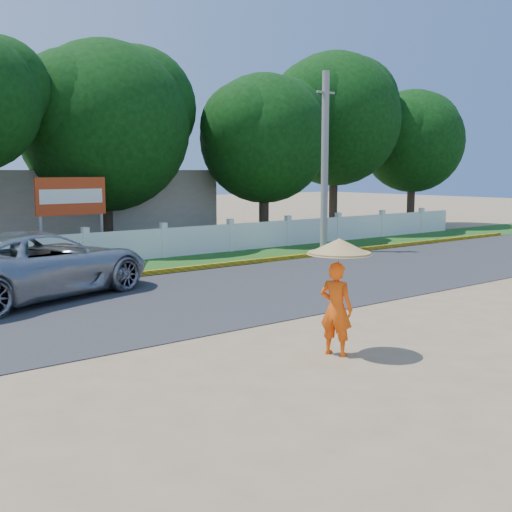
# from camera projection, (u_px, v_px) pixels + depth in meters

# --- Properties ---
(ground) EXTENTS (120.00, 120.00, 0.00)m
(ground) POSITION_uv_depth(u_px,v_px,m) (318.00, 331.00, 12.84)
(ground) COLOR #9E8460
(ground) RESTS_ON ground
(road) EXTENTS (60.00, 7.00, 0.02)m
(road) POSITION_uv_depth(u_px,v_px,m) (195.00, 296.00, 16.34)
(road) COLOR #38383A
(road) RESTS_ON ground
(grass_verge) EXTENTS (60.00, 3.50, 0.03)m
(grass_verge) POSITION_uv_depth(u_px,v_px,m) (105.00, 271.00, 20.42)
(grass_verge) COLOR #2D601E
(grass_verge) RESTS_ON ground
(curb) EXTENTS (40.00, 0.18, 0.16)m
(curb) POSITION_uv_depth(u_px,v_px,m) (130.00, 275.00, 19.09)
(curb) COLOR yellow
(curb) RESTS_ON ground
(fence) EXTENTS (40.00, 0.10, 1.10)m
(fence) POSITION_uv_depth(u_px,v_px,m) (86.00, 250.00, 21.47)
(fence) COLOR silver
(fence) RESTS_ON ground
(building_near) EXTENTS (10.00, 6.00, 3.20)m
(building_near) POSITION_uv_depth(u_px,v_px,m) (86.00, 206.00, 28.46)
(building_near) COLOR #B7AD99
(building_near) RESTS_ON ground
(utility_pole) EXTENTS (0.28, 0.28, 6.95)m
(utility_pole) POSITION_uv_depth(u_px,v_px,m) (325.00, 163.00, 24.88)
(utility_pole) COLOR gray
(utility_pole) RESTS_ON ground
(vehicle) EXTENTS (6.70, 4.59, 1.70)m
(vehicle) POSITION_uv_depth(u_px,v_px,m) (37.00, 264.00, 16.07)
(vehicle) COLOR #A1A4A9
(vehicle) RESTS_ON ground
(monk_with_parasol) EXTENTS (1.12, 1.12, 2.04)m
(monk_with_parasol) POSITION_uv_depth(u_px,v_px,m) (338.00, 280.00, 11.00)
(monk_with_parasol) COLOR #FF550D
(monk_with_parasol) RESTS_ON ground
(billboard) EXTENTS (2.50, 0.13, 2.95)m
(billboard) POSITION_uv_depth(u_px,v_px,m) (71.00, 201.00, 22.12)
(billboard) COLOR gray
(billboard) RESTS_ON ground
(tree_row) EXTENTS (39.05, 8.11, 9.21)m
(tree_row) POSITION_uv_depth(u_px,v_px,m) (150.00, 125.00, 26.00)
(tree_row) COLOR #473828
(tree_row) RESTS_ON ground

